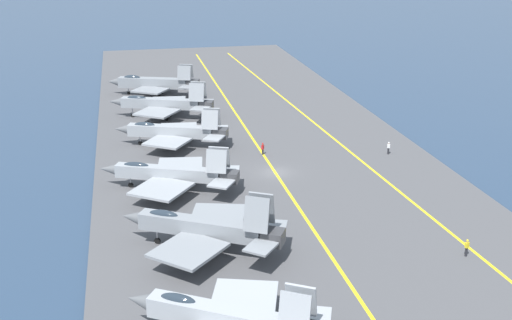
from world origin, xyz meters
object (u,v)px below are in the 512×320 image
Objects in this scene: crew_white_vest at (389,147)px; crew_red_vest at (263,148)px; parked_jet_fourth at (173,131)px; parked_jet_nearest at (228,318)px; parked_jet_fifth at (163,104)px; parked_jet_sixth at (154,83)px; parked_jet_third at (172,174)px; parked_jet_second at (204,227)px; crew_yellow_vest at (467,247)px.

crew_white_vest reaches higher than crew_red_vest.
parked_jet_fourth is at bearing 62.59° from crew_red_vest.
parked_jet_nearest is 0.89× the size of parked_jet_fifth.
parked_jet_fifth reaches higher than parked_jet_sixth.
crew_red_vest is at bearing 78.89° from crew_white_vest.
parked_jet_nearest reaches higher than parked_jet_sixth.
parked_jet_third is 9.67× the size of crew_white_vest.
parked_jet_sixth is 49.72m from crew_white_vest.
parked_jet_second is at bearing -179.14° from parked_jet_sixth.
parked_jet_nearest is 8.80× the size of crew_white_vest.
crew_red_vest is (10.19, -13.27, -1.18)m from parked_jet_third.
parked_jet_fifth is 10.14× the size of crew_red_vest.
parked_jet_nearest is 8.99× the size of crew_red_vest.
parked_jet_third is 0.97× the size of parked_jet_fifth.
parked_jet_second reaches higher than crew_red_vest.
crew_white_vest is at bearing -51.37° from parked_jet_second.
crew_yellow_vest is (9.15, -24.47, -1.46)m from parked_jet_nearest.
parked_jet_nearest is 0.91× the size of parked_jet_third.
parked_jet_nearest is 62.38m from parked_jet_fifth.
parked_jet_sixth is (78.17, 0.64, -0.06)m from parked_jet_nearest.
parked_jet_nearest is 47.86m from crew_white_vest.
crew_red_vest is (26.15, -11.53, -1.54)m from parked_jet_second.
parked_jet_sixth reaches higher than crew_white_vest.
crew_yellow_vest is at bearing -160.00° from parked_jet_sixth.
parked_jet_second is (15.35, -0.30, 0.05)m from parked_jet_nearest.
crew_white_vest is (38.16, -28.84, -1.46)m from parked_jet_nearest.
crew_red_vest is (-36.66, -12.47, -1.43)m from parked_jet_sixth.
parked_jet_third is at bearing 49.47° from crew_yellow_vest.
parked_jet_sixth reaches higher than parked_jet_third.
parked_jet_third is at bearing 127.52° from crew_red_vest.
parked_jet_fifth is 37.84m from crew_white_vest.
parked_jet_sixth is (15.78, 0.46, -0.13)m from parked_jet_fifth.
crew_white_vest is (-9.39, -28.69, -1.30)m from parked_jet_fourth.
crew_red_vest is (-20.88, -12.01, -1.55)m from parked_jet_fifth.
parked_jet_fourth is at bearing 71.87° from crew_white_vest.
parked_jet_sixth is (46.86, -0.81, 0.25)m from parked_jet_third.
parked_jet_sixth is 9.91× the size of crew_yellow_vest.
parked_jet_fourth is 0.95× the size of parked_jet_sixth.
parked_jet_nearest reaches higher than parked_jet_fourth.
parked_jet_sixth is (30.61, 0.80, 0.11)m from parked_jet_fourth.
parked_jet_second is at bearing -1.11° from parked_jet_nearest.
crew_yellow_vest is at bearing -158.65° from crew_red_vest.
parked_jet_nearest is at bearing 178.89° from parked_jet_second.
crew_white_vest is (6.85, -30.29, -1.16)m from parked_jet_third.
parked_jet_second reaches higher than crew_yellow_vest.
parked_jet_fifth is at bearing 24.85° from crew_yellow_vest.
parked_jet_third is 31.08m from crew_white_vest.
crew_red_vest is at bearing -15.90° from parked_jet_nearest.
crew_white_vest is (22.81, -28.55, -1.51)m from parked_jet_second.
crew_yellow_vest is at bearing 171.43° from crew_white_vest.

